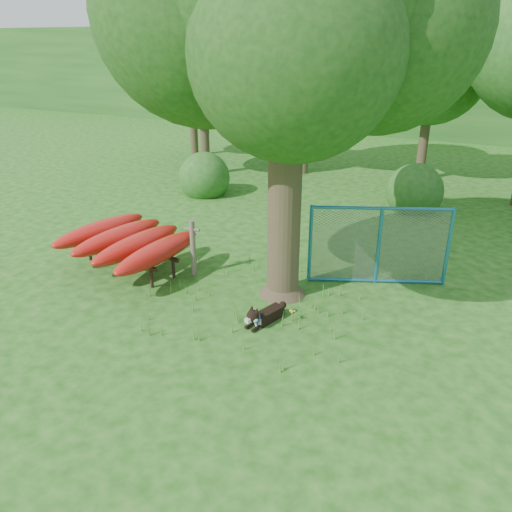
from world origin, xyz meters
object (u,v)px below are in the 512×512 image
at_px(oak_tree, 287,2).
at_px(husky_dog, 263,316).
at_px(kayak_rack, 128,240).
at_px(fence_section, 379,246).

xyz_separation_m(oak_tree, husky_dog, (0.23, -1.34, -5.49)).
height_order(oak_tree, husky_dog, oak_tree).
distance_m(kayak_rack, husky_dog, 4.10).
xyz_separation_m(oak_tree, fence_section, (1.71, 1.40, -4.76)).
relative_size(oak_tree, husky_dog, 8.28).
height_order(kayak_rack, husky_dog, kayak_rack).
xyz_separation_m(kayak_rack, fence_section, (5.46, 1.88, 0.18)).
distance_m(oak_tree, fence_section, 5.25).
bearing_deg(oak_tree, kayak_rack, -172.64).
distance_m(kayak_rack, fence_section, 5.77).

